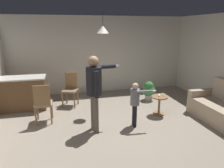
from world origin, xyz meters
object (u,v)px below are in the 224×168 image
at_px(dining_chair_near_wall, 71,88).
at_px(side_table_by_couch, 159,103).
at_px(person_adult, 95,86).
at_px(person_child, 135,100).
at_px(dining_chair_by_counter, 43,102).
at_px(potted_plant_corner, 149,90).
at_px(spare_remote_on_table, 159,95).
at_px(kitchen_counter, 24,93).

bearing_deg(dining_chair_near_wall, side_table_by_couch, 170.28).
relative_size(person_adult, person_child, 1.60).
relative_size(side_table_by_couch, dining_chair_by_counter, 0.52).
bearing_deg(potted_plant_corner, person_adult, -140.92).
xyz_separation_m(person_adult, spare_remote_on_table, (1.82, 0.50, -0.53)).
bearing_deg(spare_remote_on_table, dining_chair_by_counter, 176.69).
height_order(kitchen_counter, person_child, person_child).
bearing_deg(potted_plant_corner, kitchen_counter, 177.95).
height_order(kitchen_counter, side_table_by_couch, kitchen_counter).
relative_size(kitchen_counter, dining_chair_near_wall, 1.26).
bearing_deg(dining_chair_by_counter, potted_plant_corner, 17.37).
distance_m(side_table_by_couch, person_adult, 2.02).
relative_size(potted_plant_corner, spare_remote_on_table, 4.81).
relative_size(side_table_by_couch, potted_plant_corner, 0.83).
height_order(dining_chair_by_counter, potted_plant_corner, dining_chair_by_counter).
xyz_separation_m(side_table_by_couch, person_adult, (-1.82, -0.48, 0.74)).
distance_m(kitchen_counter, side_table_by_couch, 3.84).
bearing_deg(spare_remote_on_table, kitchen_counter, 160.49).
height_order(side_table_by_couch, person_adult, person_adult).
height_order(person_adult, dining_chair_by_counter, person_adult).
relative_size(dining_chair_by_counter, dining_chair_near_wall, 1.00).
height_order(side_table_by_couch, dining_chair_by_counter, dining_chair_by_counter).
height_order(person_child, potted_plant_corner, person_child).
height_order(dining_chair_by_counter, spare_remote_on_table, dining_chair_by_counter).
relative_size(side_table_by_couch, spare_remote_on_table, 4.00).
distance_m(potted_plant_corner, spare_remote_on_table, 1.17).
bearing_deg(spare_remote_on_table, person_adult, -164.63).
relative_size(person_child, potted_plant_corner, 1.72).
bearing_deg(dining_chair_by_counter, dining_chair_near_wall, 58.03).
bearing_deg(spare_remote_on_table, side_table_by_couch, -95.82).
distance_m(side_table_by_couch, person_child, 1.06).
distance_m(person_adult, spare_remote_on_table, 1.96).
xyz_separation_m(side_table_by_couch, person_child, (-0.87, -0.49, 0.34)).
bearing_deg(person_adult, dining_chair_near_wall, -173.16).
distance_m(kitchen_counter, spare_remote_on_table, 3.83).
distance_m(dining_chair_by_counter, potted_plant_corner, 3.35).
bearing_deg(spare_remote_on_table, dining_chair_near_wall, 150.35).
bearing_deg(dining_chair_near_wall, kitchen_counter, 21.27).
xyz_separation_m(side_table_by_couch, dining_chair_by_counter, (-2.99, 0.20, 0.22)).
relative_size(person_adult, dining_chair_by_counter, 1.72).
bearing_deg(person_child, kitchen_counter, -119.72).
bearing_deg(spare_remote_on_table, person_child, -149.39).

